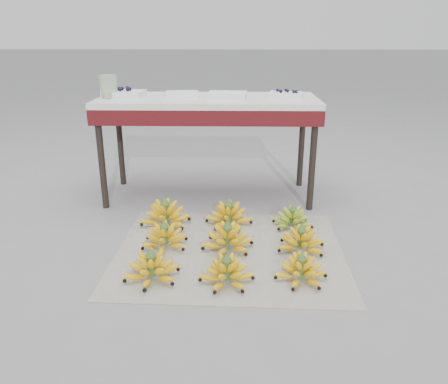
{
  "coord_description": "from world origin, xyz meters",
  "views": [
    {
      "loc": [
        0.09,
        -2.12,
        1.15
      ],
      "look_at": [
        0.03,
        0.36,
        0.24
      ],
      "focal_mm": 35.0,
      "sensor_mm": 36.0,
      "label": 1
    }
  ],
  "objects_px": {
    "bunch_back_left": "(165,215)",
    "bunch_back_center": "(229,216)",
    "bunch_mid_center": "(228,239)",
    "tray_far_right": "(286,95)",
    "bunch_mid_left": "(165,238)",
    "tray_far_left": "(124,93)",
    "newspaper_mat": "(230,251)",
    "bunch_mid_right": "(301,242)",
    "bunch_front_right": "(301,270)",
    "bunch_front_left": "(152,268)",
    "bunch_front_center": "(227,272)",
    "bunch_back_right": "(293,219)",
    "glass_jar": "(109,86)",
    "tray_right": "(227,95)",
    "vendor_table": "(208,109)",
    "tray_left": "(182,94)"
  },
  "relations": [
    {
      "from": "bunch_mid_left",
      "to": "bunch_front_left",
      "type": "bearing_deg",
      "value": -115.94
    },
    {
      "from": "bunch_front_left",
      "to": "glass_jar",
      "type": "xyz_separation_m",
      "value": [
        -0.46,
        1.16,
        0.74
      ]
    },
    {
      "from": "bunch_mid_left",
      "to": "bunch_mid_right",
      "type": "relative_size",
      "value": 1.12
    },
    {
      "from": "bunch_mid_left",
      "to": "tray_left",
      "type": "xyz_separation_m",
      "value": [
        0.02,
        0.87,
        0.68
      ]
    },
    {
      "from": "bunch_mid_left",
      "to": "newspaper_mat",
      "type": "bearing_deg",
      "value": -30.84
    },
    {
      "from": "tray_right",
      "to": "newspaper_mat",
      "type": "bearing_deg",
      "value": -87.9
    },
    {
      "from": "bunch_front_center",
      "to": "bunch_mid_center",
      "type": "xyz_separation_m",
      "value": [
        -0.0,
        0.35,
        0.01
      ]
    },
    {
      "from": "bunch_mid_center",
      "to": "tray_far_left",
      "type": "xyz_separation_m",
      "value": [
        -0.74,
        0.87,
        0.69
      ]
    },
    {
      "from": "vendor_table",
      "to": "tray_far_left",
      "type": "relative_size",
      "value": 5.29
    },
    {
      "from": "bunch_mid_right",
      "to": "tray_far_left",
      "type": "xyz_separation_m",
      "value": [
        -1.15,
        0.88,
        0.69
      ]
    },
    {
      "from": "newspaper_mat",
      "to": "tray_far_left",
      "type": "bearing_deg",
      "value": 129.94
    },
    {
      "from": "newspaper_mat",
      "to": "bunch_front_center",
      "type": "xyz_separation_m",
      "value": [
        -0.01,
        -0.33,
        0.06
      ]
    },
    {
      "from": "bunch_mid_right",
      "to": "tray_left",
      "type": "height_order",
      "value": "tray_left"
    },
    {
      "from": "bunch_mid_center",
      "to": "tray_far_right",
      "type": "xyz_separation_m",
      "value": [
        0.39,
        0.86,
        0.68
      ]
    },
    {
      "from": "bunch_mid_right",
      "to": "bunch_mid_center",
      "type": "bearing_deg",
      "value": 167.4
    },
    {
      "from": "bunch_mid_right",
      "to": "tray_far_right",
      "type": "relative_size",
      "value": 1.23
    },
    {
      "from": "newspaper_mat",
      "to": "bunch_front_center",
      "type": "relative_size",
      "value": 4.11
    },
    {
      "from": "bunch_front_right",
      "to": "vendor_table",
      "type": "relative_size",
      "value": 0.17
    },
    {
      "from": "newspaper_mat",
      "to": "tray_far_right",
      "type": "height_order",
      "value": "tray_far_right"
    },
    {
      "from": "glass_jar",
      "to": "vendor_table",
      "type": "bearing_deg",
      "value": 2.65
    },
    {
      "from": "bunch_back_center",
      "to": "bunch_front_left",
      "type": "bearing_deg",
      "value": -115.31
    },
    {
      "from": "bunch_front_left",
      "to": "tray_right",
      "type": "relative_size",
      "value": 1.16
    },
    {
      "from": "newspaper_mat",
      "to": "tray_left",
      "type": "bearing_deg",
      "value": 110.79
    },
    {
      "from": "bunch_back_left",
      "to": "bunch_back_center",
      "type": "height_order",
      "value": "bunch_back_left"
    },
    {
      "from": "bunch_front_right",
      "to": "bunch_front_left",
      "type": "bearing_deg",
      "value": 178.24
    },
    {
      "from": "bunch_front_center",
      "to": "tray_right",
      "type": "xyz_separation_m",
      "value": [
        -0.02,
        1.18,
        0.69
      ]
    },
    {
      "from": "bunch_front_right",
      "to": "vendor_table",
      "type": "height_order",
      "value": "vendor_table"
    },
    {
      "from": "bunch_mid_center",
      "to": "bunch_back_center",
      "type": "xyz_separation_m",
      "value": [
        0.0,
        0.33,
        -0.0
      ]
    },
    {
      "from": "bunch_back_left",
      "to": "bunch_back_center",
      "type": "relative_size",
      "value": 1.24
    },
    {
      "from": "newspaper_mat",
      "to": "tray_right",
      "type": "xyz_separation_m",
      "value": [
        -0.03,
        0.85,
        0.74
      ]
    },
    {
      "from": "bunch_mid_left",
      "to": "tray_far_right",
      "type": "bearing_deg",
      "value": 24.56
    },
    {
      "from": "bunch_front_left",
      "to": "tray_far_left",
      "type": "xyz_separation_m",
      "value": [
        -0.37,
        1.2,
        0.69
      ]
    },
    {
      "from": "tray_far_right",
      "to": "bunch_mid_left",
      "type": "bearing_deg",
      "value": -131.42
    },
    {
      "from": "bunch_front_center",
      "to": "tray_left",
      "type": "xyz_separation_m",
      "value": [
        -0.33,
        1.24,
        0.68
      ]
    },
    {
      "from": "bunch_back_center",
      "to": "glass_jar",
      "type": "distance_m",
      "value": 1.22
    },
    {
      "from": "tray_far_right",
      "to": "glass_jar",
      "type": "relative_size",
      "value": 1.67
    },
    {
      "from": "bunch_front_right",
      "to": "bunch_back_left",
      "type": "xyz_separation_m",
      "value": [
        -0.76,
        0.63,
        0.01
      ]
    },
    {
      "from": "bunch_front_left",
      "to": "tray_far_left",
      "type": "height_order",
      "value": "tray_far_left"
    },
    {
      "from": "bunch_front_left",
      "to": "bunch_front_center",
      "type": "relative_size",
      "value": 1.04
    },
    {
      "from": "tray_right",
      "to": "bunch_mid_left",
      "type": "bearing_deg",
      "value": -112.88
    },
    {
      "from": "newspaper_mat",
      "to": "tray_far_left",
      "type": "xyz_separation_m",
      "value": [
        -0.75,
        0.9,
        0.75
      ]
    },
    {
      "from": "bunch_mid_center",
      "to": "newspaper_mat",
      "type": "bearing_deg",
      "value": -50.19
    },
    {
      "from": "bunch_back_left",
      "to": "tray_far_left",
      "type": "bearing_deg",
      "value": 106.05
    },
    {
      "from": "bunch_back_right",
      "to": "glass_jar",
      "type": "xyz_separation_m",
      "value": [
        -1.23,
        0.53,
        0.75
      ]
    },
    {
      "from": "bunch_mid_center",
      "to": "bunch_front_right",
      "type": "bearing_deg",
      "value": -32.55
    },
    {
      "from": "tray_right",
      "to": "tray_far_left",
      "type": "bearing_deg",
      "value": 176.25
    },
    {
      "from": "bunch_front_right",
      "to": "bunch_mid_right",
      "type": "bearing_deg",
      "value": 79.6
    },
    {
      "from": "bunch_mid_center",
      "to": "glass_jar",
      "type": "relative_size",
      "value": 2.17
    },
    {
      "from": "bunch_mid_left",
      "to": "tray_far_left",
      "type": "bearing_deg",
      "value": 90.0
    },
    {
      "from": "bunch_mid_left",
      "to": "tray_far_right",
      "type": "height_order",
      "value": "tray_far_right"
    }
  ]
}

